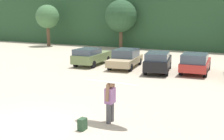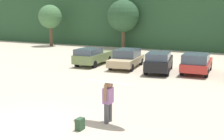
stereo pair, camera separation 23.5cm
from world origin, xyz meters
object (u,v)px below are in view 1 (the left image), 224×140
Objects in this scene: parked_car_black at (158,61)px; surfboard_white at (110,82)px; parked_car_tan at (126,58)px; person_adult at (110,100)px; backpack_dropped at (82,124)px; parked_car_red at (195,63)px; parked_car_olive_green at (91,56)px.

surfboard_white reaches higher than parked_car_black.
parked_car_tan is 12.41m from person_adult.
parked_car_tan is 13.33m from backpack_dropped.
parked_car_red is 12.92m from backpack_dropped.
person_adult reaches higher than parked_car_tan.
parked_car_olive_green reaches higher than parked_car_tan.
surfboard_white is at bearing -149.96° from parked_car_olive_green.
parked_car_tan is 5.66m from parked_car_red.
parked_car_red is (5.65, 0.11, 0.03)m from parked_car_tan.
surfboard_white is (-1.05, -11.69, 0.86)m from parked_car_red.
backpack_dropped is at bearing 64.48° from person_adult.
parked_car_black is 2.00× the size of surfboard_white.
person_adult is at bearing 170.35° from parked_car_red.
parked_car_olive_green is 1.94× the size of surfboard_white.
parked_car_black reaches higher than parked_car_olive_green.
parked_car_red is 2.75× the size of person_adult.
parked_car_tan is at bearing 64.60° from parked_car_black.
parked_car_black is 1.02× the size of parked_car_red.
parked_car_red reaches higher than parked_car_tan.
parked_car_black is at bearing -81.63° from person_adult.
surfboard_white is at bearing -166.80° from parked_car_tan.
person_adult is 3.72× the size of backpack_dropped.
person_adult is 1.48m from backpack_dropped.
person_adult reaches higher than parked_car_black.
parked_car_olive_green is 6.16m from parked_car_black.
parked_car_red is (8.76, 0.54, 0.01)m from parked_car_olive_green.
parked_car_olive_green is 0.91× the size of parked_car_tan.
parked_car_black is at bearing -97.53° from parked_car_olive_green.
parked_car_olive_green reaches higher than backpack_dropped.
parked_car_red is 10.24× the size of backpack_dropped.
parked_car_tan is (3.11, 0.43, -0.02)m from parked_car_olive_green.
surfboard_white reaches higher than parked_car_tan.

